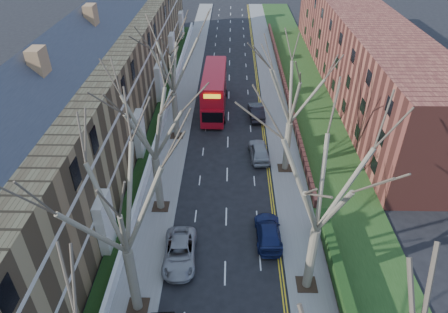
{
  "coord_description": "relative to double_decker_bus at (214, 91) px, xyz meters",
  "views": [
    {
      "loc": [
        0.3,
        -10.22,
        23.03
      ],
      "look_at": [
        -0.28,
        19.76,
        2.92
      ],
      "focal_mm": 32.0,
      "sensor_mm": 36.0,
      "label": 1
    }
  ],
  "objects": [
    {
      "name": "grass_verge_right",
      "position": [
        12.26,
        4.03,
        -2.23
      ],
      "size": [
        6.0,
        102.0,
        0.06
      ],
      "color": "#1D3C15",
      "rests_on": "ground"
    },
    {
      "name": "double_decker_bus",
      "position": [
        0.0,
        0.0,
        0.0
      ],
      "size": [
        3.04,
        11.64,
        4.83
      ],
      "rotation": [
        0.0,
        0.0,
        3.13
      ],
      "color": "#AD0C1A",
      "rests_on": "ground"
    },
    {
      "name": "tree_right_mid",
      "position": [
        7.46,
        -26.97,
        7.17
      ],
      "size": [
        10.5,
        10.5,
        14.71
      ],
      "color": "#69614B",
      "rests_on": "ground"
    },
    {
      "name": "tree_left_dist",
      "position": [
        -3.94,
        -6.97,
        7.17
      ],
      "size": [
        10.5,
        10.5,
        14.71
      ],
      "color": "#69614B",
      "rests_on": "ground"
    },
    {
      "name": "tree_left_mid",
      "position": [
        -3.94,
        -28.97,
        7.17
      ],
      "size": [
        10.5,
        10.5,
        14.71
      ],
      "color": "#69614B",
      "rests_on": "ground"
    },
    {
      "name": "front_wall_left",
      "position": [
        -5.89,
        -3.97,
        -1.76
      ],
      "size": [
        0.3,
        78.0,
        1.0
      ],
      "color": "white",
      "rests_on": "ground"
    },
    {
      "name": "tree_left_far",
      "position": [
        -3.94,
        -18.97,
        6.86
      ],
      "size": [
        10.15,
        10.15,
        14.22
      ],
      "color": "#69614B",
      "rests_on": "ground"
    },
    {
      "name": "pavement_right",
      "position": [
        7.76,
        4.03,
        -2.32
      ],
      "size": [
        3.0,
        102.0,
        0.12
      ],
      "primitive_type": "cube",
      "color": "slate",
      "rests_on": "ground"
    },
    {
      "name": "car_right_far",
      "position": [
        5.13,
        -2.17,
        -1.61
      ],
      "size": [
        1.99,
        4.82,
        1.55
      ],
      "primitive_type": "imported",
      "rotation": [
        0.0,
        0.0,
        3.22
      ],
      "color": "black",
      "rests_on": "ground"
    },
    {
      "name": "car_left_far",
      "position": [
        -1.61,
        -24.74,
        -1.67
      ],
      "size": [
        2.58,
        5.22,
        1.42
      ],
      "primitive_type": "imported",
      "rotation": [
        0.0,
        0.0,
        0.04
      ],
      "color": "gray",
      "rests_on": "ground"
    },
    {
      "name": "car_right_mid",
      "position": [
        4.99,
        -10.92,
        -1.59
      ],
      "size": [
        2.23,
        4.77,
        1.58
      ],
      "primitive_type": "imported",
      "rotation": [
        0.0,
        0.0,
        3.22
      ],
      "color": "gray",
      "rests_on": "ground"
    },
    {
      "name": "car_right_near",
      "position": [
        5.1,
        -22.45,
        -1.69
      ],
      "size": [
        2.06,
        4.85,
        1.4
      ],
      "primitive_type": "imported",
      "rotation": [
        0.0,
        0.0,
        3.16
      ],
      "color": "#162050",
      "rests_on": "ground"
    },
    {
      "name": "tree_right_far",
      "position": [
        7.46,
        -12.97,
        6.86
      ],
      "size": [
        10.15,
        10.15,
        14.22
      ],
      "color": "#69614B",
      "rests_on": "ground"
    },
    {
      "name": "terrace_left",
      "position": [
        -11.88,
        -3.97,
        3.15
      ],
      "size": [
        9.7,
        78.0,
        13.6
      ],
      "color": "brown",
      "rests_on": "ground"
    },
    {
      "name": "flats_right",
      "position": [
        19.22,
        8.03,
        2.6
      ],
      "size": [
        13.97,
        54.0,
        10.0
      ],
      "color": "brown",
      "rests_on": "ground"
    },
    {
      "name": "pavement_left",
      "position": [
        -4.24,
        4.03,
        -2.32
      ],
      "size": [
        3.0,
        102.0,
        0.12
      ],
      "primitive_type": "cube",
      "color": "slate",
      "rests_on": "ground"
    }
  ]
}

